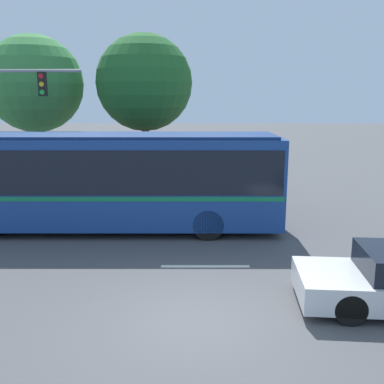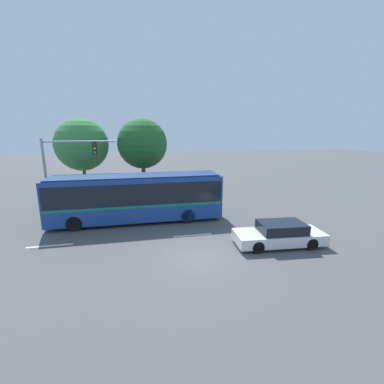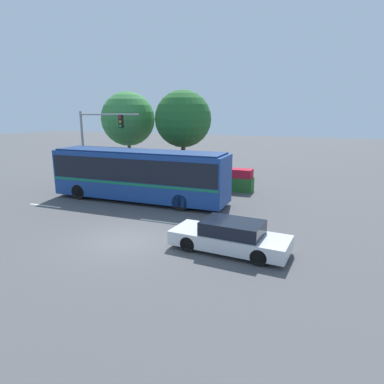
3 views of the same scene
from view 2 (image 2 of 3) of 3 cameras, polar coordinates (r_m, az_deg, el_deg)
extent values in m
plane|color=#4C4C4F|center=(13.62, 1.49, -14.11)|extent=(140.00, 140.00, 0.00)
cube|color=navy|center=(18.71, -11.84, -1.15)|extent=(11.65, 2.55, 2.95)
cube|color=black|center=(18.60, -11.90, 0.26)|extent=(11.41, 2.59, 1.42)
cube|color=#147A47|center=(18.80, -11.79, -2.20)|extent=(11.53, 2.58, 0.14)
cube|color=black|center=(19.53, -29.27, -0.90)|extent=(0.06, 2.15, 1.65)
cube|color=navy|center=(18.41, -12.05, 3.46)|extent=(11.18, 2.35, 0.10)
cylinder|color=black|center=(18.42, -24.09, -6.23)|extent=(1.00, 0.30, 1.00)
cylinder|color=black|center=(20.50, -22.86, -4.22)|extent=(1.00, 0.30, 1.00)
cylinder|color=black|center=(18.29, -0.95, -5.19)|extent=(1.00, 0.30, 1.00)
cylinder|color=black|center=(20.38, -2.17, -3.27)|extent=(1.00, 0.30, 1.00)
cube|color=silver|center=(15.62, 18.26, -9.21)|extent=(5.03, 2.25, 0.59)
cube|color=black|center=(15.47, 18.82, -7.22)|extent=(2.57, 1.83, 0.54)
cylinder|color=black|center=(14.40, 14.08, -11.50)|extent=(0.68, 0.27, 0.66)
cylinder|color=black|center=(15.81, 11.90, -9.12)|extent=(0.68, 0.27, 0.66)
cylinder|color=black|center=(15.70, 24.44, -10.21)|extent=(0.68, 0.27, 0.66)
cylinder|color=black|center=(17.00, 21.54, -8.17)|extent=(0.68, 0.27, 0.66)
cylinder|color=gray|center=(22.03, -29.04, 2.61)|extent=(0.18, 0.18, 5.72)
cylinder|color=gray|center=(21.17, -23.19, 10.02)|extent=(5.06, 0.12, 0.12)
cube|color=black|center=(21.03, -20.29, 8.87)|extent=(0.30, 0.22, 0.90)
cylinder|color=red|center=(20.90, -20.40, 9.67)|extent=(0.18, 0.02, 0.18)
cylinder|color=yellow|center=(20.91, -20.34, 8.85)|extent=(0.18, 0.02, 0.18)
cylinder|color=green|center=(20.93, -20.27, 8.03)|extent=(0.18, 0.02, 0.18)
cube|color=#286028|center=(24.06, -6.17, -0.78)|extent=(8.02, 1.09, 1.02)
cube|color=#B7192D|center=(23.88, -6.21, 1.13)|extent=(7.86, 1.03, 0.62)
cylinder|color=brown|center=(24.94, -22.08, 1.75)|extent=(0.27, 0.27, 3.51)
sphere|color=#387F3D|center=(24.57, -22.75, 9.43)|extent=(4.41, 4.41, 4.41)
cylinder|color=brown|center=(24.28, -10.34, 2.30)|extent=(0.35, 0.35, 3.58)
sphere|color=#236028|center=(23.90, -10.67, 10.22)|extent=(4.33, 4.33, 4.33)
cube|color=silver|center=(16.31, 0.11, -9.35)|extent=(2.40, 0.16, 0.01)
cube|color=silver|center=(16.88, -28.43, -10.21)|extent=(2.40, 0.16, 0.01)
camera|label=1|loc=(4.96, 24.27, -8.59)|focal=40.64mm
camera|label=3|loc=(10.98, 79.71, -0.49)|focal=31.48mm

